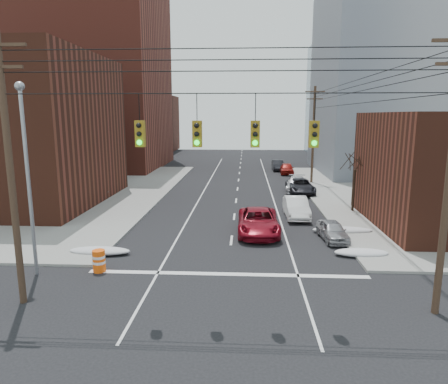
# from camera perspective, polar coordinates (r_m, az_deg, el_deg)

# --- Properties ---
(ground) EXTENTS (160.00, 160.00, 0.00)m
(ground) POSITION_cam_1_polar(r_m,az_deg,el_deg) (14.54, -0.79, -21.53)
(ground) COLOR black
(ground) RESTS_ON ground
(building_brick_tall) EXTENTS (24.00, 20.00, 30.00)m
(building_brick_tall) POSITION_cam_1_polar(r_m,az_deg,el_deg) (65.56, -20.03, 16.58)
(building_brick_tall) COLOR maroon
(building_brick_tall) RESTS_ON ground
(building_brick_far) EXTENTS (22.00, 18.00, 12.00)m
(building_brick_far) POSITION_cam_1_polar(r_m,az_deg,el_deg) (90.34, -14.35, 9.43)
(building_brick_far) COLOR #502418
(building_brick_far) RESTS_ON ground
(building_office) EXTENTS (22.00, 20.00, 25.00)m
(building_office) POSITION_cam_1_polar(r_m,az_deg,el_deg) (60.27, 24.49, 14.43)
(building_office) COLOR gray
(building_office) RESTS_ON ground
(building_glass) EXTENTS (20.00, 18.00, 22.00)m
(building_glass) POSITION_cam_1_polar(r_m,az_deg,el_deg) (85.49, 19.32, 12.45)
(building_glass) COLOR gray
(building_glass) RESTS_ON ground
(utility_pole_left) EXTENTS (2.20, 0.28, 11.00)m
(utility_pole_left) POSITION_cam_1_polar(r_m,az_deg,el_deg) (18.00, -28.27, 3.19)
(utility_pole_left) COLOR #473323
(utility_pole_left) RESTS_ON ground
(utility_pole_far) EXTENTS (2.20, 0.28, 11.00)m
(utility_pole_far) POSITION_cam_1_polar(r_m,az_deg,el_deg) (46.91, 12.64, 8.18)
(utility_pole_far) COLOR #473323
(utility_pole_far) RESTS_ON ground
(traffic_signals) EXTENTS (17.00, 0.42, 2.02)m
(traffic_signals) POSITION_cam_1_polar(r_m,az_deg,el_deg) (15.24, 0.27, 8.54)
(traffic_signals) COLOR black
(traffic_signals) RESTS_ON ground
(street_light) EXTENTS (0.44, 0.44, 9.32)m
(street_light) POSITION_cam_1_polar(r_m,az_deg,el_deg) (21.10, -26.35, 3.63)
(street_light) COLOR gray
(street_light) RESTS_ON ground
(bare_tree) EXTENTS (2.09, 2.20, 4.93)m
(bare_tree) POSITION_cam_1_polar(r_m,az_deg,el_deg) (33.84, 18.04, 1.05)
(bare_tree) COLOR black
(bare_tree) RESTS_ON ground
(snow_nw) EXTENTS (3.50, 1.08, 0.42)m
(snow_nw) POSITION_cam_1_polar(r_m,az_deg,el_deg) (24.02, -17.32, -8.02)
(snow_nw) COLOR silver
(snow_nw) RESTS_ON ground
(snow_ne) EXTENTS (3.00, 1.08, 0.42)m
(snow_ne) POSITION_cam_1_polar(r_m,az_deg,el_deg) (23.94, 19.02, -8.19)
(snow_ne) COLOR silver
(snow_ne) RESTS_ON ground
(snow_east_far) EXTENTS (4.00, 1.08, 0.42)m
(snow_east_far) POSITION_cam_1_polar(r_m,az_deg,el_deg) (28.09, 16.55, -5.23)
(snow_east_far) COLOR silver
(snow_east_far) RESTS_ON ground
(red_pickup) EXTENTS (2.73, 5.85, 1.62)m
(red_pickup) POSITION_cam_1_polar(r_m,az_deg,el_deg) (26.84, 4.93, -4.22)
(red_pickup) COLOR maroon
(red_pickup) RESTS_ON ground
(parked_car_a) EXTENTS (1.75, 3.70, 1.22)m
(parked_car_a) POSITION_cam_1_polar(r_m,az_deg,el_deg) (26.30, 15.25, -5.35)
(parked_car_a) COLOR #9F9FA4
(parked_car_a) RESTS_ON ground
(parked_car_b) EXTENTS (1.71, 4.77, 1.57)m
(parked_car_b) POSITION_cam_1_polar(r_m,az_deg,el_deg) (31.40, 10.28, -2.18)
(parked_car_b) COLOR white
(parked_car_b) RESTS_ON ground
(parked_car_c) EXTENTS (2.64, 5.46, 1.50)m
(parked_car_c) POSITION_cam_1_polar(r_m,az_deg,el_deg) (40.99, 10.86, 0.80)
(parked_car_c) COLOR black
(parked_car_c) RESTS_ON ground
(parked_car_d) EXTENTS (2.76, 5.35, 1.48)m
(parked_car_d) POSITION_cam_1_polar(r_m,az_deg,el_deg) (42.14, 10.31, 1.09)
(parked_car_d) COLOR silver
(parked_car_d) RESTS_ON ground
(parked_car_e) EXTENTS (1.94, 4.42, 1.48)m
(parked_car_e) POSITION_cam_1_polar(r_m,az_deg,el_deg) (54.50, 8.97, 3.33)
(parked_car_e) COLOR maroon
(parked_car_e) RESTS_ON ground
(parked_car_f) EXTENTS (1.60, 4.42, 1.45)m
(parked_car_f) POSITION_cam_1_polar(r_m,az_deg,el_deg) (58.05, 7.69, 3.81)
(parked_car_f) COLOR black
(parked_car_f) RESTS_ON ground
(lot_car_a) EXTENTS (4.37, 1.97, 1.39)m
(lot_car_a) POSITION_cam_1_polar(r_m,az_deg,el_deg) (34.91, -22.64, -1.43)
(lot_car_a) COLOR white
(lot_car_a) RESTS_ON sidewalk_nw
(lot_car_b) EXTENTS (6.25, 4.40, 1.58)m
(lot_car_b) POSITION_cam_1_polar(r_m,az_deg,el_deg) (39.66, -20.17, 0.27)
(lot_car_b) COLOR silver
(lot_car_b) RESTS_ON sidewalk_nw
(lot_car_c) EXTENTS (4.59, 3.19, 1.23)m
(lot_car_c) POSITION_cam_1_polar(r_m,az_deg,el_deg) (36.70, -29.01, -1.53)
(lot_car_c) COLOR black
(lot_car_c) RESTS_ON sidewalk_nw
(lot_car_d) EXTENTS (3.89, 1.69, 1.31)m
(lot_car_d) POSITION_cam_1_polar(r_m,az_deg,el_deg) (46.07, -20.72, 1.46)
(lot_car_d) COLOR #9E9FA3
(lot_car_d) RESTS_ON sidewalk_nw
(construction_barrel) EXTENTS (0.79, 0.79, 1.13)m
(construction_barrel) POSITION_cam_1_polar(r_m,az_deg,el_deg) (21.39, -17.43, -9.34)
(construction_barrel) COLOR #FF580D
(construction_barrel) RESTS_ON ground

